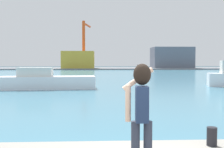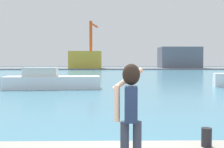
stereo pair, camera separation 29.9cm
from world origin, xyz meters
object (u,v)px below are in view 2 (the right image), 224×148
harbor_bollard (207,137)px  warehouse_left (86,60)px  boat_moored (51,81)px  port_crane (92,40)px  warehouse_right (179,58)px  person_photographer (130,106)px

harbor_bollard → warehouse_left: bearing=96.2°
boat_moored → port_crane: bearing=86.0°
boat_moored → warehouse_right: bearing=62.4°
warehouse_right → boat_moored: bearing=-113.4°
boat_moored → warehouse_left: (-2.12, 66.29, 2.50)m
port_crane → boat_moored: bearing=-89.8°
warehouse_right → harbor_bollard: bearing=-104.5°
warehouse_left → person_photographer: bearing=-85.0°
person_photographer → port_crane: 89.99m
harbor_bollard → warehouse_right: warehouse_right is taller
boat_moored → port_crane: (-0.27, 69.02, 9.32)m
person_photographer → harbor_bollard: 2.30m
harbor_bollard → warehouse_left: warehouse_left is taller
person_photographer → warehouse_left: size_ratio=0.17×
warehouse_right → warehouse_left: bearing=-173.5°
boat_moored → warehouse_right: size_ratio=0.62×
person_photographer → port_crane: port_crane is taller
person_photographer → harbor_bollard: bearing=-48.2°
boat_moored → warehouse_left: warehouse_left is taller
port_crane → harbor_bollard: bearing=-85.1°
boat_moored → port_crane: size_ratio=0.54×
warehouse_left → port_crane: bearing=55.9°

